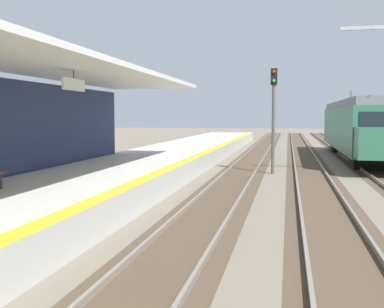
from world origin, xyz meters
name	(u,v)px	position (x,y,z in m)	size (l,w,h in m)	color
station_platform	(102,182)	(-2.50, 16.00, 0.45)	(5.00, 80.00, 0.91)	#B7B5AD
track_pair_nearest_platform	(234,181)	(1.90, 20.00, 0.05)	(2.34, 120.00, 0.16)	#4C3D2D
track_pair_middle	(315,184)	(5.30, 20.00, 0.05)	(2.34, 120.00, 0.16)	#4C3D2D
approaching_train	(358,127)	(8.70, 32.44, 2.18)	(2.93, 19.60, 4.76)	#286647
rail_signal_post	(274,110)	(3.46, 23.41, 3.19)	(0.32, 0.34, 5.20)	#4C4C4C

